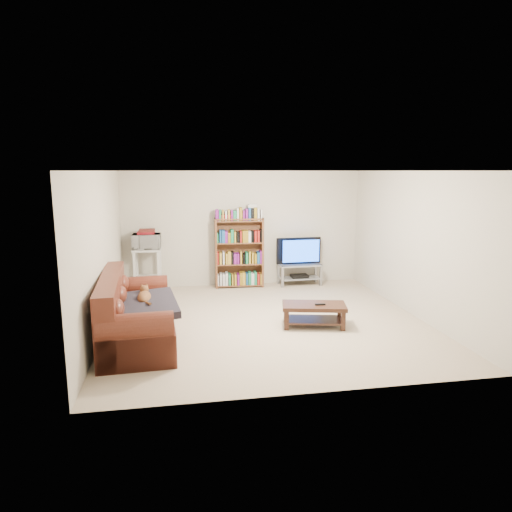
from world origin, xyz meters
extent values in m
plane|color=beige|center=(0.00, 0.00, 0.00)|extent=(5.00, 5.00, 0.00)
plane|color=white|center=(0.00, 0.00, 2.40)|extent=(5.00, 5.00, 0.00)
plane|color=beige|center=(0.00, 2.50, 1.20)|extent=(5.00, 0.00, 5.00)
plane|color=beige|center=(0.00, -2.50, 1.20)|extent=(5.00, 0.00, 5.00)
plane|color=beige|center=(-2.50, 0.00, 1.20)|extent=(0.00, 5.00, 5.00)
plane|color=beige|center=(2.50, 0.00, 1.20)|extent=(0.00, 5.00, 5.00)
cube|color=#562216|center=(-1.97, -0.53, 0.21)|extent=(1.09, 2.28, 0.43)
cube|color=#562216|center=(-2.33, -0.54, 0.49)|extent=(0.38, 2.25, 0.93)
cube|color=#562216|center=(-1.92, -1.52, 0.27)|extent=(0.93, 0.29, 0.55)
cube|color=#562216|center=(-2.03, 0.47, 0.27)|extent=(0.93, 0.29, 0.55)
cube|color=#26232C|center=(-1.87, -0.67, 0.56)|extent=(1.01, 1.23, 0.19)
cube|color=#331B11|center=(0.68, -0.38, 0.33)|extent=(1.06, 0.69, 0.06)
cube|color=#331B11|center=(0.68, -0.38, 0.10)|extent=(0.96, 0.62, 0.03)
cube|color=#331B11|center=(0.22, -0.47, 0.15)|extent=(0.08, 0.08, 0.30)
cube|color=#331B11|center=(1.06, -0.65, 0.15)|extent=(0.08, 0.08, 0.30)
cube|color=#331B11|center=(0.30, -0.11, 0.15)|extent=(0.08, 0.08, 0.30)
cube|color=#331B11|center=(1.14, -0.29, 0.15)|extent=(0.08, 0.08, 0.30)
cube|color=black|center=(0.76, -0.44, 0.37)|extent=(0.16, 0.05, 0.02)
cube|color=#999EA3|center=(1.16, 2.22, 0.43)|extent=(0.91, 0.43, 0.03)
cube|color=#999EA3|center=(1.16, 2.22, 0.15)|extent=(0.86, 0.41, 0.02)
cube|color=gray|center=(0.74, 2.04, 0.22)|extent=(0.05, 0.05, 0.45)
cube|color=gray|center=(1.58, 2.06, 0.22)|extent=(0.05, 0.05, 0.45)
cube|color=gray|center=(0.73, 2.38, 0.22)|extent=(0.05, 0.05, 0.45)
cube|color=gray|center=(1.57, 2.40, 0.22)|extent=(0.05, 0.05, 0.45)
imported|color=black|center=(1.16, 2.22, 0.73)|extent=(0.97, 0.15, 0.56)
cube|color=black|center=(1.16, 2.22, 0.19)|extent=(0.37, 0.26, 0.06)
cube|color=brown|center=(-0.61, 2.31, 0.72)|extent=(0.06, 0.31, 1.45)
cube|color=brown|center=(0.35, 2.26, 0.72)|extent=(0.06, 0.31, 1.45)
cube|color=brown|center=(-0.13, 2.29, 1.43)|extent=(1.01, 0.36, 0.03)
cube|color=maroon|center=(-0.35, 2.30, 1.48)|extent=(0.30, 0.24, 0.08)
cube|color=silver|center=(-1.99, 2.19, 0.86)|extent=(0.57, 0.43, 0.04)
cube|color=silver|center=(-1.99, 2.19, 0.30)|extent=(0.51, 0.38, 0.03)
cube|color=silver|center=(-2.23, 2.05, 0.42)|extent=(0.05, 0.05, 0.84)
cube|color=silver|center=(-1.76, 2.02, 0.42)|extent=(0.05, 0.05, 0.84)
cube|color=silver|center=(-2.21, 2.36, 0.42)|extent=(0.05, 0.05, 0.84)
cube|color=silver|center=(-1.75, 2.34, 0.42)|extent=(0.05, 0.05, 0.84)
imported|color=silver|center=(-1.99, 2.19, 1.02)|extent=(0.56, 0.39, 0.30)
cube|color=maroon|center=(-1.99, 2.19, 1.20)|extent=(0.33, 0.29, 0.05)
camera|label=1|loc=(-1.38, -6.96, 2.40)|focal=32.00mm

